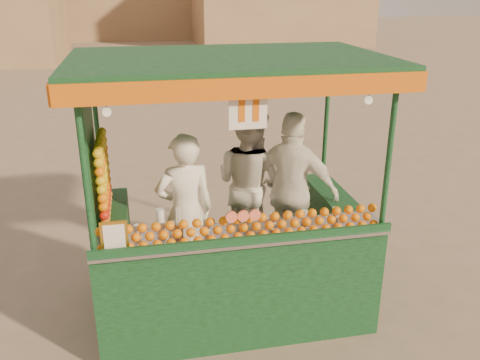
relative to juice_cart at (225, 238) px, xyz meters
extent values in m
plane|color=#746853|center=(0.17, 0.05, -0.83)|extent=(90.00, 90.00, 0.00)
cube|color=black|center=(0.07, 0.13, -0.68)|extent=(2.58, 1.58, 0.30)
cylinder|color=black|center=(-0.82, 0.13, -0.65)|extent=(0.36, 0.10, 0.36)
cylinder|color=black|center=(0.96, 0.13, -0.65)|extent=(0.36, 0.10, 0.36)
cube|color=black|center=(0.07, -0.52, -0.14)|extent=(2.58, 0.30, 0.79)
cube|color=black|center=(-1.07, 0.23, -0.14)|extent=(0.30, 1.29, 0.79)
cube|color=black|center=(1.21, 0.23, -0.14)|extent=(0.30, 1.29, 0.79)
cube|color=#B2B2B7|center=(0.07, -0.49, 0.28)|extent=(2.58, 0.46, 0.03)
cylinder|color=black|center=(-1.17, -0.61, 0.95)|extent=(0.05, 0.05, 1.39)
cylinder|color=black|center=(1.31, -0.61, 0.95)|extent=(0.05, 0.05, 1.39)
cylinder|color=black|center=(-1.17, 0.87, 0.95)|extent=(0.05, 0.05, 1.39)
cylinder|color=black|center=(1.31, 0.87, 0.95)|extent=(0.05, 0.05, 1.39)
cube|color=black|center=(0.07, 0.13, 1.69)|extent=(2.77, 1.78, 0.08)
cube|color=#D05C0B|center=(0.07, -0.76, 1.61)|extent=(2.77, 0.04, 0.16)
cube|color=#D05C0B|center=(0.07, 1.02, 1.61)|extent=(2.77, 0.04, 0.16)
cube|color=#D05C0B|center=(-1.31, 0.13, 1.61)|extent=(0.04, 1.78, 0.16)
cube|color=#D05C0B|center=(1.46, 0.13, 1.61)|extent=(0.04, 1.78, 0.16)
cylinder|color=#FF6E4D|center=(0.05, -0.61, 0.52)|extent=(0.10, 0.02, 0.10)
cube|color=gold|center=(-1.00, -0.61, 0.43)|extent=(0.22, 0.02, 0.28)
cube|color=white|center=(0.07, -0.68, 1.43)|extent=(0.30, 0.01, 0.30)
sphere|color=#FFE5B2|center=(-0.97, -0.55, 1.43)|extent=(0.07, 0.07, 0.07)
sphere|color=#FFE5B2|center=(1.11, -0.55, 1.43)|extent=(0.07, 0.07, 0.07)
imported|color=white|center=(-0.36, 0.14, 0.25)|extent=(0.62, 0.45, 1.57)
imported|color=white|center=(0.38, 0.65, 0.30)|extent=(1.00, 1.02, 1.66)
imported|color=white|center=(0.78, 0.34, 0.30)|extent=(1.04, 0.88, 1.67)
camera|label=1|loc=(-0.74, -4.36, 2.32)|focal=38.11mm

